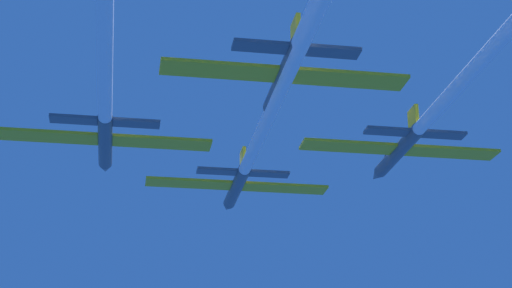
{
  "coord_description": "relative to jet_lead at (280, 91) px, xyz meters",
  "views": [
    {
      "loc": [
        -9.52,
        -67.58,
        -21.82
      ],
      "look_at": [
        -0.27,
        -10.43,
        0.18
      ],
      "focal_mm": 60.73,
      "sensor_mm": 36.0,
      "label": 1
    }
  ],
  "objects": [
    {
      "name": "jet_right_wing",
      "position": [
        10.84,
        -6.4,
        0.38
      ],
      "size": [
        14.85,
        54.15,
        2.46
      ],
      "color": "#4C5660"
    },
    {
      "name": "jet_lead",
      "position": [
        0.0,
        0.0,
        0.0
      ],
      "size": [
        14.85,
        60.43,
        2.46
      ],
      "color": "#4C5660"
    },
    {
      "name": "jet_left_wing",
      "position": [
        -10.61,
        -7.82,
        -0.13
      ],
      "size": [
        14.85,
        57.3,
        2.46
      ],
      "color": "#4C5660"
    }
  ]
}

